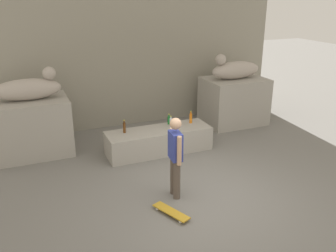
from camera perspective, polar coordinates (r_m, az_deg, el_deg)
name	(u,v)px	position (r m, az deg, el deg)	size (l,w,h in m)	color
ground_plane	(202,196)	(7.61, 5.37, -10.84)	(40.00, 40.00, 0.00)	slate
facade_wall	(125,18)	(11.19, -6.68, 16.37)	(9.51, 0.60, 6.36)	gray
pedestal_left	(32,127)	(9.81, -20.32, -0.13)	(1.83, 1.35, 1.41)	#A39E93
pedestal_right	(234,101)	(11.56, 10.16, 3.84)	(1.83, 1.35, 1.41)	#A39E93
statue_reclining_left	(29,88)	(9.53, -20.83, 5.48)	(1.61, 0.59, 0.78)	#B2A69B
statue_reclining_right	(235,69)	(11.30, 10.31, 8.64)	(1.61, 0.60, 0.78)	#B2A69B
ledge_block	(159,141)	(9.42, -1.43, -2.29)	(2.68, 0.85, 0.61)	#A39E93
skater	(175,154)	(7.18, 1.15, -4.40)	(0.23, 0.54, 1.67)	brown
skateboard	(171,212)	(7.00, 0.48, -13.16)	(0.49, 0.82, 0.08)	gold
bottle_brown	(124,127)	(9.13, -6.79, -0.21)	(0.07, 0.07, 0.33)	#593314
bottle_clear	(171,123)	(9.42, 0.45, 0.53)	(0.07, 0.07, 0.31)	silver
bottle_green	(169,120)	(9.65, 0.14, 0.94)	(0.08, 0.08, 0.28)	#1E722D
bottle_orange	(191,118)	(9.75, 3.55, 1.24)	(0.07, 0.07, 0.33)	orange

